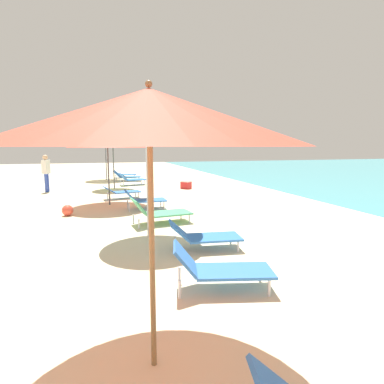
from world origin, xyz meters
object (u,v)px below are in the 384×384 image
Objects in this scene: lounger_fourth_shoreside at (122,191)px; umbrella_farthest at (105,137)px; beach_ball at (68,210)px; cooler_box at (186,185)px; lounger_farthest_inland at (126,176)px; lounger_fourth_inland at (144,199)px; umbrella_third at (146,123)px; lounger_third_inland at (204,236)px; umbrella_second at (149,118)px; umbrella_fifth at (113,139)px; person_walking_near at (46,170)px; lounger_third_shoreside at (160,212)px; lounger_fifth_shoreside at (132,179)px; lounger_second_shoreside at (219,268)px; lounger_farthest_shoreside at (124,174)px; umbrella_fourth at (107,139)px.

lounger_fourth_shoreside is 7.41m from umbrella_farthest.
beach_ball is 0.57× the size of cooler_box.
lounger_fourth_inland is at bearing -80.48° from lounger_farthest_inland.
umbrella_third is 2.13× the size of lounger_fourth_inland.
lounger_fourth_inland is 0.45× the size of umbrella_farthest.
lounger_fourth_shoreside is 2.60× the size of cooler_box.
lounger_third_inland is 1.00× the size of lounger_fourth_shoreside.
umbrella_second is 4.10m from umbrella_third.
umbrella_fifth reaches higher than person_walking_near.
umbrella_second is 7.27m from beach_ball.
lounger_third_shoreside is at bearing -34.57° from beach_ball.
umbrella_farthest is (-0.63, 12.42, 0.04)m from umbrella_third.
lounger_fourth_inland is (0.55, -2.24, 0.05)m from lounger_fourth_shoreside.
lounger_third_inland is 1.02× the size of lounger_fifth_shoreside.
umbrella_second is 1.80× the size of lounger_fourth_shoreside.
umbrella_third is at bearing 135.47° from lounger_third_inland.
lounger_third_shoreside is 2.32m from lounger_third_inland.
umbrella_farthest reaches higher than cooler_box.
umbrella_second is 1.83× the size of lounger_fifth_shoreside.
lounger_second_shoreside reaches higher than cooler_box.
lounger_fourth_shoreside is at bearing 109.14° from lounger_second_shoreside.
beach_ball is (-2.34, -8.51, -0.14)m from lounger_farthest_inland.
cooler_box is (3.48, -5.08, -2.31)m from umbrella_farthest.
umbrella_second is at bearing -105.90° from lounger_fifth_shoreside.
umbrella_fifth is at bearing 89.12° from umbrella_second.
umbrella_farthest reaches higher than lounger_fourth_shoreside.
lounger_fifth_shoreside is (0.23, 6.32, -0.00)m from lounger_fourth_inland.
lounger_second_shoreside reaches higher than lounger_farthest_shoreside.
lounger_third_inland is 1.02× the size of lounger_farthest_shoreside.
lounger_second_shoreside is at bearing -79.67° from umbrella_fourth.
lounger_fourth_inland is (-0.24, 5.92, 0.01)m from lounger_second_shoreside.
lounger_fourth_inland is at bearing -45.82° from umbrella_fourth.
umbrella_farthest is (-0.26, 4.10, 0.21)m from umbrella_fifth.
cooler_box is (4.77, 4.54, 0.03)m from beach_ball.
beach_ball is at bearing -130.91° from umbrella_fourth.
umbrella_fourth reaches higher than cooler_box.
lounger_fourth_shoreside reaches higher than beach_ball.
lounger_farthest_inland is (-0.03, 10.15, -0.01)m from lounger_third_shoreside.
umbrella_fourth is 2.03× the size of lounger_fourth_inland.
lounger_third_shoreside is at bearing -90.38° from lounger_fourth_shoreside.
lounger_farthest_shoreside is at bearing 103.96° from lounger_second_shoreside.
umbrella_fourth is (-1.60, 5.31, 1.94)m from lounger_third_inland.
lounger_second_shoreside is 0.92× the size of lounger_farthest_inland.
lounger_fourth_shoreside is 1.02× the size of lounger_fifth_shoreside.
lounger_fifth_shoreside is at bearing 85.29° from umbrella_second.
lounger_farthest_inland reaches higher than cooler_box.
lounger_fifth_shoreside is 4.07m from person_walking_near.
lounger_farthest_shoreside is (-0.10, 16.16, -0.07)m from lounger_second_shoreside.
umbrella_farthest is (0.08, 8.23, 0.29)m from umbrella_fourth.
umbrella_fifth is at bearing -140.47° from lounger_fifth_shoreside.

